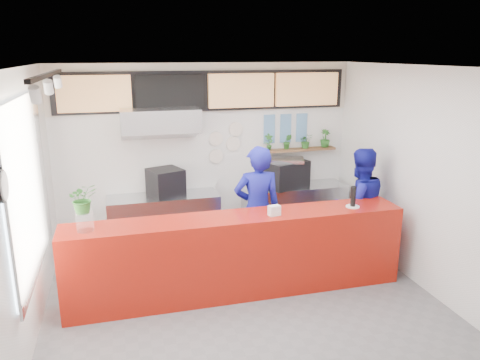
{
  "coord_description": "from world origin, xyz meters",
  "views": [
    {
      "loc": [
        -1.46,
        -5.16,
        3.16
      ],
      "look_at": [
        0.1,
        0.7,
        1.5
      ],
      "focal_mm": 35.0,
      "sensor_mm": 36.0,
      "label": 1
    }
  ],
  "objects_px": {
    "espresso_machine": "(285,174)",
    "pepper_mill": "(353,196)",
    "staff_center": "(257,209)",
    "staff_right": "(359,206)",
    "panini_oven": "(166,182)",
    "service_counter": "(239,255)"
  },
  "relations": [
    {
      "from": "staff_right",
      "to": "pepper_mill",
      "type": "relative_size",
      "value": 6.4
    },
    {
      "from": "staff_right",
      "to": "pepper_mill",
      "type": "height_order",
      "value": "staff_right"
    },
    {
      "from": "panini_oven",
      "to": "espresso_machine",
      "type": "height_order",
      "value": "espresso_machine"
    },
    {
      "from": "service_counter",
      "to": "staff_center",
      "type": "xyz_separation_m",
      "value": [
        0.45,
        0.62,
        0.39
      ]
    },
    {
      "from": "staff_center",
      "to": "pepper_mill",
      "type": "bearing_deg",
      "value": 155.28
    },
    {
      "from": "staff_center",
      "to": "pepper_mill",
      "type": "height_order",
      "value": "staff_center"
    },
    {
      "from": "espresso_machine",
      "to": "staff_center",
      "type": "distance_m",
      "value": 1.48
    },
    {
      "from": "service_counter",
      "to": "staff_center",
      "type": "height_order",
      "value": "staff_center"
    },
    {
      "from": "service_counter",
      "to": "espresso_machine",
      "type": "relative_size",
      "value": 6.33
    },
    {
      "from": "service_counter",
      "to": "panini_oven",
      "type": "height_order",
      "value": "panini_oven"
    },
    {
      "from": "service_counter",
      "to": "staff_right",
      "type": "xyz_separation_m",
      "value": [
        2.03,
        0.51,
        0.35
      ]
    },
    {
      "from": "espresso_machine",
      "to": "staff_right",
      "type": "height_order",
      "value": "staff_right"
    },
    {
      "from": "staff_center",
      "to": "pepper_mill",
      "type": "distance_m",
      "value": 1.38
    },
    {
      "from": "staff_right",
      "to": "pepper_mill",
      "type": "distance_m",
      "value": 0.78
    },
    {
      "from": "staff_center",
      "to": "espresso_machine",
      "type": "bearing_deg",
      "value": -121.15
    },
    {
      "from": "panini_oven",
      "to": "pepper_mill",
      "type": "height_order",
      "value": "pepper_mill"
    },
    {
      "from": "espresso_machine",
      "to": "pepper_mill",
      "type": "xyz_separation_m",
      "value": [
        0.3,
        -1.85,
        0.13
      ]
    },
    {
      "from": "espresso_machine",
      "to": "pepper_mill",
      "type": "height_order",
      "value": "pepper_mill"
    },
    {
      "from": "panini_oven",
      "to": "staff_center",
      "type": "xyz_separation_m",
      "value": [
        1.2,
        -1.18,
        -0.18
      ]
    },
    {
      "from": "espresso_machine",
      "to": "staff_right",
      "type": "xyz_separation_m",
      "value": [
        0.71,
        -1.29,
        -0.23
      ]
    },
    {
      "from": "espresso_machine",
      "to": "service_counter",
      "type": "bearing_deg",
      "value": -147.27
    },
    {
      "from": "panini_oven",
      "to": "staff_center",
      "type": "distance_m",
      "value": 1.69
    }
  ]
}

